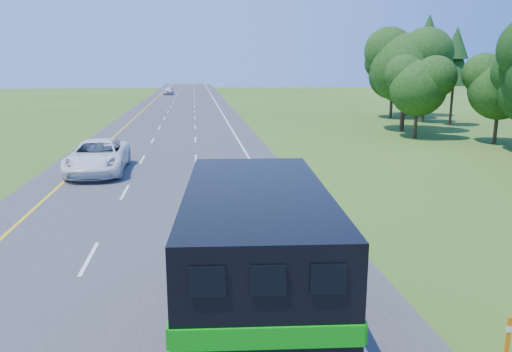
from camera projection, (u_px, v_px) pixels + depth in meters
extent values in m
cube|color=#38383A|center=(175.00, 135.00, 46.03)|extent=(15.00, 260.00, 0.04)
cube|color=yellow|center=(114.00, 136.00, 45.37)|extent=(0.15, 260.00, 0.01)
cube|color=white|center=(235.00, 134.00, 46.68)|extent=(0.15, 260.00, 0.01)
cylinder|color=black|center=(209.00, 263.00, 14.79)|extent=(0.48, 1.25, 1.22)
cylinder|color=black|center=(288.00, 261.00, 14.91)|extent=(0.48, 1.25, 1.22)
cube|color=black|center=(254.00, 317.00, 11.35)|extent=(3.29, 9.06, 0.31)
cube|color=black|center=(249.00, 220.00, 14.45)|extent=(2.86, 2.19, 2.11)
cube|color=black|center=(247.00, 193.00, 15.32)|extent=(2.44, 0.24, 0.67)
cube|color=black|center=(256.00, 260.00, 10.23)|extent=(3.23, 6.63, 3.06)
cube|color=#08940D|center=(268.00, 338.00, 7.03)|extent=(2.78, 0.24, 0.33)
cube|color=#08940D|center=(187.00, 255.00, 10.13)|extent=(0.50, 6.43, 0.33)
cube|color=#08940D|center=(324.00, 252.00, 10.27)|extent=(0.50, 6.43, 0.33)
cube|color=black|center=(207.00, 282.00, 6.80)|extent=(0.50, 0.08, 0.44)
cube|color=black|center=(268.00, 281.00, 6.84)|extent=(0.50, 0.08, 0.44)
cube|color=black|center=(328.00, 279.00, 6.88)|extent=(0.50, 0.08, 0.44)
imported|color=white|center=(98.00, 156.00, 29.95)|extent=(3.41, 7.11, 1.95)
imported|color=silver|center=(169.00, 91.00, 108.79)|extent=(2.24, 4.92, 1.64)
cube|color=orange|center=(507.00, 343.00, 10.58)|extent=(0.09, 0.04, 1.23)
cube|color=white|center=(509.00, 329.00, 10.51)|extent=(0.10, 0.06, 0.13)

